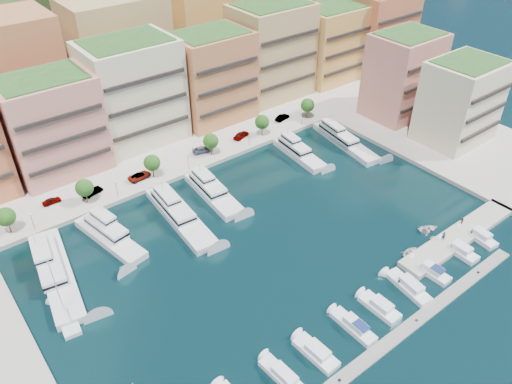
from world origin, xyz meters
The scene contains 55 objects.
ground centered at (0.00, 0.00, 0.00)m, with size 400.00×400.00×0.00m, color black.
north_quay centered at (0.00, 62.00, 0.00)m, with size 220.00×64.00×2.00m, color #9E998E.
east_quay centered at (62.00, -8.00, 0.00)m, with size 34.00×76.00×2.00m, color #9E998E.
hillside centered at (0.00, 110.00, 0.00)m, with size 240.00×40.00×58.00m, color #253B18.
south_pontoon centered at (-3.00, -30.00, 0.00)m, with size 72.00×2.20×0.35m, color gray.
finger_pier centered at (30.00, -22.00, 0.00)m, with size 32.00×5.00×2.00m, color #9E998E.
apartment_2 centered at (-23.00, 49.99, 12.31)m, with size 20.00×15.50×22.80m.
apartment_3 centered at (-2.00, 51.99, 13.81)m, with size 22.00×16.50×25.80m.
apartment_4 centered at (20.00, 49.99, 12.81)m, with size 20.00×15.50×23.80m.
apartment_5 centered at (42.00, 51.99, 14.31)m, with size 22.00×16.50×26.80m.
apartment_6 centered at (64.00, 49.99, 12.31)m, with size 20.00×15.50×22.80m.
apartment_7 centered at (84.00, 47.99, 13.31)m, with size 22.00×16.50×24.80m.
apartment_east_a centered at (62.00, 19.99, 12.31)m, with size 18.00×14.50×22.80m.
apartment_east_b centered at (62.00, 1.99, 11.31)m, with size 18.00×14.50×20.80m.
backblock_1 centered at (-25.00, 74.00, 16.00)m, with size 26.00×18.00×30.00m, color #B87F45.
backblock_2 centered at (5.00, 74.00, 16.00)m, with size 26.00×18.00×30.00m, color tan.
backblock_3 centered at (35.00, 74.00, 16.00)m, with size 26.00×18.00×30.00m, color gold.
backblock_4 centered at (65.00, 74.00, 16.00)m, with size 26.00×18.00×30.00m, color #C46D41.
tree_0 centered at (-40.00, 33.50, 4.74)m, with size 3.80×3.80×5.65m.
tree_1 centered at (-24.00, 33.50, 4.74)m, with size 3.80×3.80×5.65m.
tree_2 centered at (-8.00, 33.50, 4.74)m, with size 3.80×3.80×5.65m.
tree_3 centered at (8.00, 33.50, 4.74)m, with size 3.80×3.80×5.65m.
tree_4 centered at (24.00, 33.50, 4.74)m, with size 3.80×3.80×5.65m.
tree_5 centered at (40.00, 33.50, 4.74)m, with size 3.80×3.80×5.65m.
lamppost_0 centered at (-36.00, 31.20, 3.83)m, with size 0.30×0.30×4.20m.
lamppost_1 centered at (-18.00, 31.20, 3.83)m, with size 0.30×0.30×4.20m.
lamppost_2 centered at (0.00, 31.20, 3.83)m, with size 0.30×0.30×4.20m.
lamppost_3 centered at (18.00, 31.20, 3.83)m, with size 0.30×0.30×4.20m.
lamppost_4 centered at (36.00, 31.20, 3.83)m, with size 0.30×0.30×4.20m.
yacht_0 centered at (-36.96, 17.36, 1.21)m, with size 9.01×25.87×7.30m.
yacht_1 centered at (-25.22, 20.36, 1.09)m, with size 7.61×19.23×7.30m.
yacht_2 centered at (-10.79, 18.08, 1.21)m, with size 6.71×24.14×7.30m.
yacht_3 centered at (-0.74, 20.38, 1.21)m, with size 6.39×19.14×7.30m.
yacht_5 centered at (25.49, 21.20, 1.21)m, with size 5.81×17.35×7.30m.
yacht_6 centered at (38.80, 18.56, 1.21)m, with size 7.70×23.19×7.30m.
cruiser_2 centered at (-18.25, -24.59, 0.55)m, with size 2.93×8.47×2.55m.
cruiser_3 centered at (-11.57, -24.58, 0.55)m, with size 3.21×7.88×2.55m.
cruiser_4 centered at (-3.25, -24.61, 0.57)m, with size 2.50×8.42×2.66m.
cruiser_5 centered at (3.19, -24.58, 0.55)m, with size 2.90×7.42×2.55m.
cruiser_6 centered at (10.85, -24.60, 0.55)m, with size 3.89×9.31×2.55m.
cruiser_7 centered at (17.16, -24.60, 0.57)m, with size 2.77×7.62×2.66m.
cruiser_8 centered at (26.16, -24.58, 0.55)m, with size 2.97×7.55×2.55m.
cruiser_9 centered at (32.88, -24.58, 0.55)m, with size 3.47×7.70×2.55m.
sailboat_2 centered at (-39.15, 6.03, 0.31)m, with size 3.91×9.33×13.20m.
tender_0 centered at (18.60, -19.00, 0.40)m, with size 2.74×3.83×0.79m, color silver.
tender_2 centered at (27.00, -16.86, 0.45)m, with size 3.07×4.30×0.89m, color silver.
tender_1 centered at (25.49, -18.97, 0.39)m, with size 1.28×1.48×0.78m, color beige.
car_0 centered at (-30.21, 37.78, 1.66)m, with size 1.57×3.90×1.33m, color gray.
car_1 centered at (-22.06, 35.44, 1.78)m, with size 1.66×4.76×1.57m, color gray.
car_2 centered at (-10.95, 34.68, 1.74)m, with size 2.47×5.35×1.49m, color gray.
car_3 centered at (6.83, 35.64, 1.75)m, with size 2.11×5.20×1.51m, color gray.
car_4 centered at (18.73, 35.66, 1.83)m, with size 1.96×4.87×1.66m, color gray.
car_5 centered at (33.67, 36.64, 1.76)m, with size 1.62×4.63×1.53m, color gray.
person_0 centered at (25.90, -20.89, 1.98)m, with size 0.72×0.47×1.96m, color navy.
person_1 centered at (32.72, -20.36, 1.90)m, with size 0.87×0.68×1.80m, color #4D342E.
Camera 1 is at (-48.21, -56.50, 65.49)m, focal length 35.00 mm.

